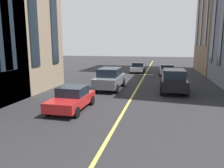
{
  "coord_description": "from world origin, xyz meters",
  "views": [
    {
      "loc": [
        5.07,
        -2.04,
        3.84
      ],
      "look_at": [
        14.91,
        0.26,
        1.98
      ],
      "focal_mm": 33.65,
      "sensor_mm": 36.0,
      "label": 1
    }
  ],
  "objects_px": {
    "car_silver_parked_b": "(138,68)",
    "car_red_oncoming": "(72,98)",
    "car_silver_near": "(167,70)",
    "car_grey_mid": "(110,78)",
    "car_black_far": "(174,80)"
  },
  "relations": [
    {
      "from": "car_silver_parked_b",
      "to": "car_red_oncoming",
      "type": "distance_m",
      "value": 18.93
    },
    {
      "from": "car_silver_near",
      "to": "car_red_oncoming",
      "type": "bearing_deg",
      "value": 160.83
    },
    {
      "from": "car_silver_parked_b",
      "to": "car_silver_near",
      "type": "bearing_deg",
      "value": -113.12
    },
    {
      "from": "car_silver_parked_b",
      "to": "car_grey_mid",
      "type": "relative_size",
      "value": 0.83
    },
    {
      "from": "car_silver_parked_b",
      "to": "car_black_far",
      "type": "bearing_deg",
      "value": -160.46
    },
    {
      "from": "car_red_oncoming",
      "to": "car_silver_near",
      "type": "bearing_deg",
      "value": -19.17
    },
    {
      "from": "car_red_oncoming",
      "to": "car_black_far",
      "type": "distance_m",
      "value": 9.12
    },
    {
      "from": "car_silver_near",
      "to": "car_silver_parked_b",
      "type": "xyz_separation_m",
      "value": [
        1.72,
        4.02,
        -0.0
      ]
    },
    {
      "from": "car_grey_mid",
      "to": "car_silver_parked_b",
      "type": "bearing_deg",
      "value": -5.25
    },
    {
      "from": "car_red_oncoming",
      "to": "car_grey_mid",
      "type": "bearing_deg",
      "value": -6.97
    },
    {
      "from": "car_red_oncoming",
      "to": "car_grey_mid",
      "type": "height_order",
      "value": "car_grey_mid"
    },
    {
      "from": "car_red_oncoming",
      "to": "car_black_far",
      "type": "xyz_separation_m",
      "value": [
        6.63,
        -6.25,
        0.27
      ]
    },
    {
      "from": "car_silver_near",
      "to": "car_silver_parked_b",
      "type": "height_order",
      "value": "car_silver_parked_b"
    },
    {
      "from": "car_silver_parked_b",
      "to": "car_black_far",
      "type": "height_order",
      "value": "car_black_far"
    },
    {
      "from": "car_silver_parked_b",
      "to": "car_grey_mid",
      "type": "height_order",
      "value": "car_grey_mid"
    }
  ]
}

